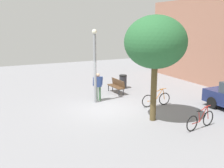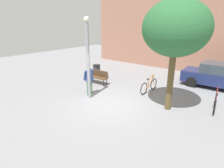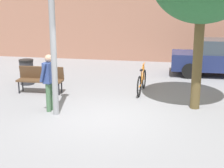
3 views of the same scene
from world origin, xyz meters
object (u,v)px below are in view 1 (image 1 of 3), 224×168
object	(u,v)px
person_by_lamppost	(98,85)
park_bench	(117,85)
trash_bin	(123,82)
lamppost	(95,63)
bicycle_red	(201,120)
bicycle_orange	(156,99)
plaza_tree	(155,43)

from	to	relation	value
person_by_lamppost	park_bench	world-z (taller)	person_by_lamppost
trash_bin	lamppost	bearing A→B (deg)	-52.64
park_bench	bicycle_red	xyz separation A→B (m)	(7.00, 0.60, -0.16)
bicycle_orange	bicycle_red	size ratio (longest dim) A/B	1.01
person_by_lamppost	bicycle_orange	xyz separation A→B (m)	(2.40, 2.52, -0.58)
park_bench	trash_bin	world-z (taller)	trash_bin
lamppost	bicycle_red	size ratio (longest dim) A/B	2.35
trash_bin	plaza_tree	bearing A→B (deg)	-15.28
person_by_lamppost	plaza_tree	bearing A→B (deg)	14.53
park_bench	bicycle_orange	distance (m)	3.54
lamppost	trash_bin	distance (m)	4.29
bicycle_red	bicycle_orange	bearing A→B (deg)	177.77
bicycle_orange	bicycle_red	distance (m)	3.54
person_by_lamppost	trash_bin	distance (m)	3.50
trash_bin	person_by_lamppost	bearing A→B (deg)	-53.42
lamppost	bicycle_red	xyz separation A→B (m)	(5.66, 2.67, -1.95)
park_bench	plaza_tree	bearing A→B (deg)	-7.62
park_bench	lamppost	bearing A→B (deg)	-57.12
person_by_lamppost	trash_bin	xyz separation A→B (m)	(-2.07, 2.79, -0.48)
lamppost	person_by_lamppost	xyz separation A→B (m)	(-0.28, 0.29, -1.37)
bicycle_red	person_by_lamppost	bearing A→B (deg)	-158.14
lamppost	park_bench	distance (m)	3.04
person_by_lamppost	bicycle_orange	size ratio (longest dim) A/B	0.92
trash_bin	bicycle_red	bearing A→B (deg)	-2.89
plaza_tree	trash_bin	size ratio (longest dim) A/B	5.10
bicycle_red	lamppost	bearing A→B (deg)	-154.72
lamppost	person_by_lamppost	distance (m)	1.42
person_by_lamppost	park_bench	bearing A→B (deg)	120.71
bicycle_red	trash_bin	xyz separation A→B (m)	(-8.01, 0.40, 0.10)
bicycle_orange	person_by_lamppost	bearing A→B (deg)	-133.57
lamppost	trash_bin	xyz separation A→B (m)	(-2.35, 3.08, -1.85)
person_by_lamppost	bicycle_orange	world-z (taller)	person_by_lamppost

